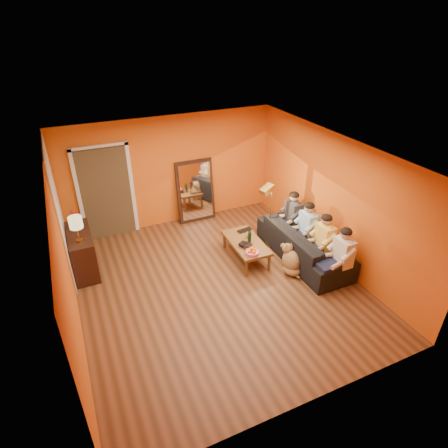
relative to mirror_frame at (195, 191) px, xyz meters
name	(u,v)px	position (x,y,z in m)	size (l,w,h in m)	color
room_shell	(209,217)	(-0.55, -2.26, 0.54)	(5.00, 5.50, 2.60)	brown
white_accent	(59,211)	(-3.04, -0.88, 0.54)	(0.02, 1.90, 2.58)	white
doorway_recess	(106,192)	(-2.05, 0.20, 0.29)	(1.06, 0.30, 2.10)	#3F2D19
door_jamb_left	(79,198)	(-2.62, 0.08, 0.29)	(0.08, 0.06, 2.20)	white
door_jamb_right	(132,189)	(-1.48, 0.08, 0.29)	(0.08, 0.06, 2.20)	white
door_header	(98,147)	(-2.05, 0.08, 1.36)	(1.22, 0.06, 0.08)	white
mirror_frame	(195,191)	(0.00, 0.00, 0.00)	(0.92, 0.06, 1.52)	black
mirror_glass	(196,192)	(0.00, -0.04, 0.00)	(0.78, 0.02, 1.36)	white
sideboard	(82,252)	(-2.79, -1.08, -0.34)	(0.44, 1.18, 0.85)	black
table_lamp	(77,229)	(-2.79, -1.38, 0.34)	(0.24, 0.24, 0.51)	beige
sofa	(304,243)	(1.45, -2.51, -0.42)	(0.92, 2.36, 0.69)	black
coffee_table	(246,250)	(0.33, -2.06, -0.55)	(0.62, 1.22, 0.42)	brown
floor_lamp	(270,217)	(1.04, -1.80, -0.04)	(0.30, 0.24, 1.44)	#BD9037
dog	(291,259)	(0.93, -2.85, -0.44)	(0.35, 0.54, 0.63)	#8F6340
person_far_left	(342,256)	(1.58, -3.51, -0.15)	(0.70, 0.44, 1.22)	beige
person_mid_left	(324,242)	(1.58, -2.96, -0.15)	(0.70, 0.44, 1.22)	#F5C351
person_mid_right	(307,229)	(1.58, -2.41, -0.15)	(0.70, 0.44, 1.22)	#8FB4DD
person_far_right	(293,217)	(1.58, -1.86, -0.15)	(0.70, 0.44, 1.22)	#303035
fruit_bowl	(252,251)	(0.23, -2.51, -0.26)	(0.26, 0.26, 0.16)	#E25089
wine_bottle	(250,236)	(0.38, -2.11, -0.18)	(0.07, 0.07, 0.31)	black
tumbler	(249,236)	(0.45, -1.94, -0.29)	(0.10, 0.10, 0.09)	#B27F3F
laptop	(246,231)	(0.51, -1.71, -0.33)	(0.34, 0.22, 0.03)	black
book_lower	(243,248)	(0.15, -2.26, -0.33)	(0.18, 0.25, 0.02)	black
book_mid	(243,247)	(0.16, -2.25, -0.31)	(0.19, 0.26, 0.02)	#A21512
book_upper	(243,246)	(0.15, -2.27, -0.29)	(0.18, 0.24, 0.02)	black
vase	(76,224)	(-2.79, -0.83, 0.18)	(0.17, 0.17, 0.18)	black
flowers	(74,213)	(-2.79, -0.83, 0.41)	(0.17, 0.17, 0.39)	#A21512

